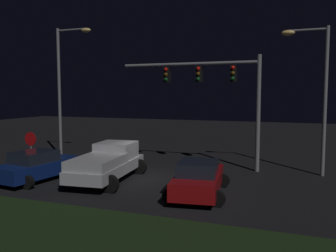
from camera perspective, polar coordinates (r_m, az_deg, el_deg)
The scene contains 9 objects.
ground_plane at distance 18.94m, azimuth -3.51°, elevation -8.12°, with size 80.00×80.00×0.00m, color black.
grass_median at distance 11.56m, azimuth -23.34°, elevation -17.08°, with size 23.53×7.07×0.10m, color black.
pickup_truck at distance 18.23m, azimuth -9.51°, elevation -5.49°, with size 3.25×5.58×1.80m.
car_sedan at distance 15.49m, azimuth 4.91°, elevation -8.32°, with size 2.88×4.61×1.51m.
car_sedan_far at distance 19.19m, azimuth -20.14°, elevation -5.99°, with size 2.81×4.58×1.51m.
traffic_signal_gantry at distance 20.79m, azimuth 7.55°, elevation 6.64°, with size 8.32×0.56×6.50m.
street_lamp_left at distance 25.34m, azimuth -16.10°, elevation 7.46°, with size 2.68×0.44×8.74m.
street_lamp_right at distance 20.40m, azimuth 22.56°, elevation 6.44°, with size 2.39×0.44×7.83m.
stop_sign at distance 21.30m, azimuth -21.08°, elevation -2.70°, with size 0.76×0.08×2.23m.
Camera 1 is at (7.55, -16.82, 4.34)m, focal length 38.15 mm.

